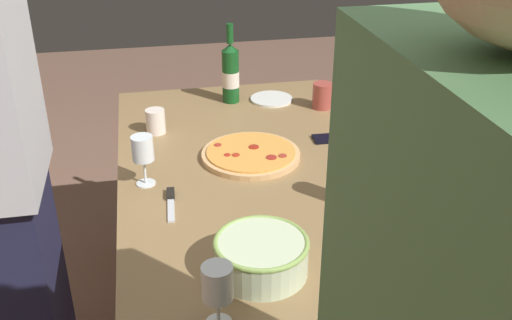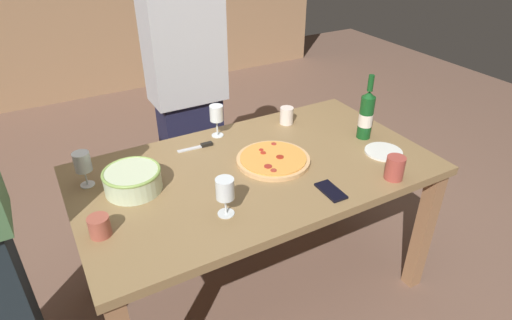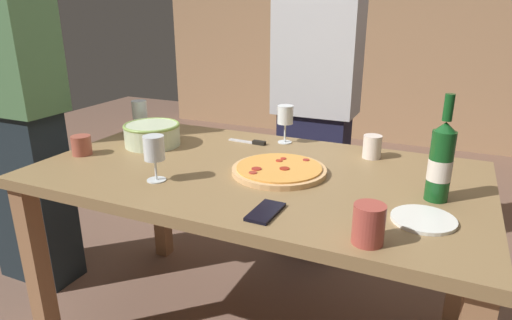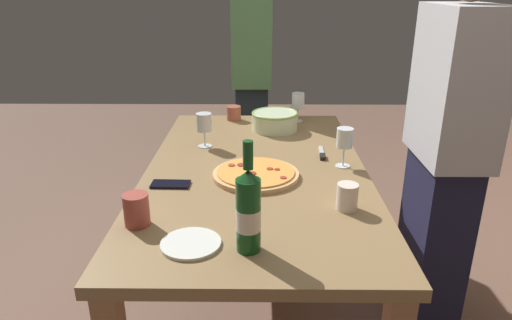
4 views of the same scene
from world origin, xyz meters
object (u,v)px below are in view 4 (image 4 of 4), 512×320
(cup_spare, at_px, (234,113))
(side_plate, at_px, (191,244))
(cup_ceramic, at_px, (347,197))
(pizza_knife, at_px, (322,154))
(wine_glass_far_left, at_px, (345,140))
(person_host, at_px, (252,78))
(serving_bowl, at_px, (275,120))
(dining_table, at_px, (256,189))
(person_guest_left, at_px, (446,152))
(cup_amber, at_px, (136,210))
(wine_bottle, at_px, (248,210))
(wine_glass_near_pizza, at_px, (204,123))
(cell_phone, at_px, (171,184))
(wine_glass_by_bottle, at_px, (298,102))
(pizza, at_px, (256,174))

(cup_spare, bearing_deg, side_plate, -2.39)
(cup_ceramic, height_order, pizza_knife, cup_ceramic)
(wine_glass_far_left, xyz_separation_m, person_host, (-1.17, -0.40, 0.02))
(serving_bowl, bearing_deg, person_host, -169.14)
(dining_table, relative_size, person_guest_left, 0.99)
(cup_amber, height_order, person_host, person_host)
(person_host, bearing_deg, wine_bottle, -1.06)
(serving_bowl, height_order, pizza_knife, serving_bowl)
(wine_glass_near_pizza, relative_size, pizza_knife, 0.90)
(wine_bottle, bearing_deg, cell_phone, -145.29)
(wine_glass_near_pizza, distance_m, pizza_knife, 0.55)
(wine_glass_by_bottle, relative_size, wine_glass_far_left, 0.95)
(dining_table, relative_size, wine_glass_near_pizza, 10.04)
(pizza, relative_size, side_plate, 1.91)
(serving_bowl, height_order, cell_phone, serving_bowl)
(pizza, relative_size, serving_bowl, 1.42)
(dining_table, bearing_deg, cup_ceramic, 40.59)
(person_host, bearing_deg, wine_glass_near_pizza, -14.18)
(wine_glass_far_left, height_order, person_host, person_host)
(cell_phone, bearing_deg, wine_glass_by_bottle, 149.66)
(wine_glass_near_pizza, height_order, pizza_knife, wine_glass_near_pizza)
(cell_phone, bearing_deg, cup_ceramic, 75.25)
(wine_glass_far_left, bearing_deg, cup_spare, -144.46)
(cup_spare, xyz_separation_m, side_plate, (1.31, -0.05, -0.03))
(wine_glass_far_left, bearing_deg, serving_bowl, -151.97)
(cup_spare, bearing_deg, cup_ceramic, 22.28)
(wine_glass_near_pizza, xyz_separation_m, wine_glass_by_bottle, (-0.43, 0.46, -0.01))
(pizza_knife, distance_m, person_guest_left, 0.51)
(cup_amber, distance_m, person_host, 1.71)
(cell_phone, relative_size, person_guest_left, 0.09)
(cup_amber, height_order, cup_ceramic, cup_amber)
(dining_table, height_order, side_plate, side_plate)
(cup_amber, bearing_deg, cell_phone, 170.78)
(side_plate, bearing_deg, serving_bowl, 166.20)
(serving_bowl, height_order, cup_spare, serving_bowl)
(pizza, distance_m, wine_glass_far_left, 0.39)
(pizza, relative_size, wine_glass_far_left, 2.05)
(cup_ceramic, bearing_deg, pizza_knife, -177.96)
(wine_glass_by_bottle, relative_size, cup_amber, 1.50)
(cup_ceramic, xyz_separation_m, person_guest_left, (-0.38, 0.47, 0.02))
(cell_phone, bearing_deg, cup_amber, -7.53)
(cup_ceramic, height_order, person_host, person_host)
(wine_glass_by_bottle, distance_m, person_guest_left, 0.88)
(wine_glass_far_left, bearing_deg, person_guest_left, 88.81)
(serving_bowl, bearing_deg, cell_phone, -30.34)
(wine_glass_near_pizza, distance_m, cell_phone, 0.46)
(wine_glass_far_left, height_order, cup_ceramic, wine_glass_far_left)
(serving_bowl, height_order, cup_ceramic, serving_bowl)
(pizza_knife, bearing_deg, wine_glass_by_bottle, -172.73)
(wine_glass_by_bottle, bearing_deg, pizza, -15.73)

